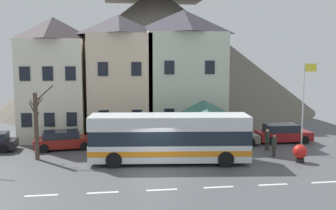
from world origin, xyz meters
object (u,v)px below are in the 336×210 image
object	(u,v)px
pedestrian_00	(274,145)
pedestrian_01	(267,138)
flagpole	(304,101)
bus_shelter	(203,109)
townhouse_01	(119,76)
townhouse_02	(183,73)
transit_bus	(170,139)
public_bench	(214,136)
townhouse_00	(54,78)
hilltop_castle	(156,44)
harbour_buoy	(300,152)
parked_car_03	(229,136)
parked_car_01	(63,140)
bare_tree_01	(36,124)
parked_car_02	(283,133)

from	to	relation	value
pedestrian_00	pedestrian_01	size ratio (longest dim) A/B	0.96
flagpole	bus_shelter	bearing A→B (deg)	161.45
townhouse_01	townhouse_02	world-z (taller)	townhouse_02
transit_bus	townhouse_02	bearing A→B (deg)	80.96
bus_shelter	pedestrian_00	bearing A→B (deg)	-36.68
flagpole	public_bench	bearing A→B (deg)	141.36
townhouse_00	pedestrian_01	distance (m)	18.30
hilltop_castle	bus_shelter	world-z (taller)	hilltop_castle
harbour_buoy	pedestrian_00	bearing A→B (deg)	125.41
parked_car_03	pedestrian_01	xyz separation A→B (m)	(2.22, -2.24, 0.24)
townhouse_02	pedestrian_01	xyz separation A→B (m)	(4.97, -7.14, -4.56)
townhouse_01	parked_car_01	xyz separation A→B (m)	(-4.27, -4.45, -4.52)
townhouse_01	harbour_buoy	distance (m)	16.14
parked_car_01	townhouse_01	bearing A→B (deg)	38.24
pedestrian_00	public_bench	xyz separation A→B (m)	(-2.86, 5.20, -0.37)
parked_car_01	pedestrian_00	world-z (taller)	pedestrian_00
parked_car_01	transit_bus	bearing A→B (deg)	-41.45
parked_car_03	hilltop_castle	bearing A→B (deg)	97.83
parked_car_01	parked_car_03	distance (m)	12.65
townhouse_00	bare_tree_01	xyz separation A→B (m)	(-0.11, -7.92, -2.70)
townhouse_00	townhouse_01	xyz separation A→B (m)	(5.51, -0.61, 0.10)
townhouse_00	parked_car_02	world-z (taller)	townhouse_00
bare_tree_01	parked_car_02	bearing A→B (deg)	8.86
townhouse_01	hilltop_castle	bearing A→B (deg)	75.30
townhouse_01	pedestrian_01	size ratio (longest dim) A/B	6.52
parked_car_02	bare_tree_01	bearing A→B (deg)	-169.81
bus_shelter	pedestrian_00	xyz separation A→B (m)	(4.24, -3.16, -2.17)
transit_bus	flagpole	distance (m)	10.15
bus_shelter	pedestrian_00	size ratio (longest dim) A/B	2.39
public_bench	pedestrian_00	bearing A→B (deg)	-61.18
transit_bus	pedestrian_01	world-z (taller)	transit_bus
public_bench	hilltop_castle	bearing A→B (deg)	94.88
pedestrian_01	public_bench	xyz separation A→B (m)	(-3.14, 3.31, -0.43)
townhouse_02	public_bench	size ratio (longest dim) A/B	6.81
bus_shelter	parked_car_02	distance (m)	7.39
townhouse_00	parked_car_01	distance (m)	6.84
flagpole	bare_tree_01	distance (m)	18.54
pedestrian_01	harbour_buoy	world-z (taller)	pedestrian_01
townhouse_00	transit_bus	distance (m)	13.54
flagpole	townhouse_00	bearing A→B (deg)	154.92
transit_bus	public_bench	xyz separation A→B (m)	(4.43, 5.62, -1.10)
transit_bus	pedestrian_01	xyz separation A→B (m)	(7.57, 2.30, -0.67)
pedestrian_01	harbour_buoy	xyz separation A→B (m)	(0.84, -3.46, -0.25)
hilltop_castle	flagpole	world-z (taller)	hilltop_castle
transit_bus	flagpole	bearing A→B (deg)	13.86
townhouse_00	public_bench	distance (m)	14.42
pedestrian_00	bare_tree_01	size ratio (longest dim) A/B	0.31
harbour_buoy	townhouse_01	bearing A→B (deg)	137.60
parked_car_01	townhouse_02	bearing A→B (deg)	17.04
pedestrian_00	harbour_buoy	xyz separation A→B (m)	(1.11, -1.57, -0.18)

